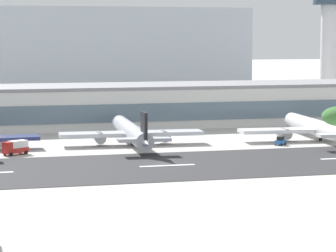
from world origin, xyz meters
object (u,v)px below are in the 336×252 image
(terminal_building, at_px, (110,106))
(service_baggage_tug_1, at_px, (280,141))
(distant_hotel_block, at_px, (72,55))
(airliner_blue_tail_gate_2, at_px, (320,129))
(airliner_black_tail_gate_1, at_px, (132,133))
(service_box_truck_0, at_px, (15,147))
(control_tower, at_px, (331,34))

(terminal_building, height_order, service_baggage_tug_1, terminal_building)
(distant_hotel_block, height_order, airliner_blue_tail_gate_2, distant_hotel_block)
(distant_hotel_block, xyz_separation_m, airliner_black_tail_gate_1, (-3.30, -135.02, -16.15))
(terminal_building, height_order, distant_hotel_block, distant_hotel_block)
(service_baggage_tug_1, bearing_deg, distant_hotel_block, -119.33)
(distant_hotel_block, distance_m, airliner_blue_tail_gate_2, 146.97)
(terminal_building, xyz_separation_m, service_box_truck_0, (-31.87, -52.70, -4.50))
(control_tower, xyz_separation_m, airliner_blue_tail_gate_2, (-42.92, -84.18, -24.91))
(airliner_black_tail_gate_1, distance_m, service_box_truck_0, 30.78)
(airliner_black_tail_gate_1, distance_m, airliner_blue_tail_gate_2, 49.57)
(control_tower, distance_m, service_baggage_tug_1, 108.84)
(terminal_building, bearing_deg, service_baggage_tug_1, -57.18)
(airliner_blue_tail_gate_2, height_order, service_baggage_tug_1, airliner_blue_tail_gate_2)
(control_tower, height_order, distant_hotel_block, control_tower)
(terminal_building, distance_m, airliner_black_tail_gate_1, 43.92)
(distant_hotel_block, distance_m, service_box_truck_0, 148.68)
(terminal_building, distance_m, service_baggage_tug_1, 62.57)
(service_box_truck_0, bearing_deg, service_baggage_tug_1, 148.14)
(terminal_building, relative_size, service_box_truck_0, 25.54)
(airliner_blue_tail_gate_2, bearing_deg, service_baggage_tug_1, 115.03)
(control_tower, distance_m, distant_hotel_block, 104.73)
(control_tower, relative_size, airliner_blue_tail_gate_2, 0.96)
(distant_hotel_block, bearing_deg, control_tower, -31.42)
(service_box_truck_0, distance_m, service_baggage_tug_1, 65.67)
(distant_hotel_block, distance_m, service_baggage_tug_1, 148.53)
(airliner_black_tail_gate_1, bearing_deg, distant_hotel_block, 1.59)
(airliner_black_tail_gate_1, bearing_deg, terminal_building, -0.21)
(terminal_building, relative_size, service_baggage_tug_1, 47.15)
(service_baggage_tug_1, bearing_deg, terminal_building, -99.42)
(control_tower, relative_size, airliner_black_tail_gate_1, 0.94)
(airliner_black_tail_gate_1, xyz_separation_m, airliner_blue_tail_gate_2, (49.44, -3.58, -0.06))
(airliner_black_tail_gate_1, height_order, service_baggage_tug_1, airliner_black_tail_gate_1)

